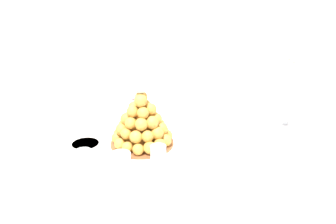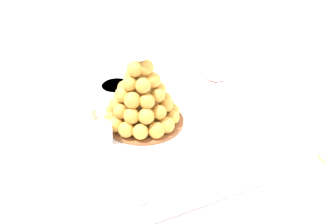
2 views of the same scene
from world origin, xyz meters
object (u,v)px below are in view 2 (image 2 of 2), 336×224
object	(u,v)px
croquembouche	(141,97)
dessert_cup_mid_left	(85,114)
dessert_cup_left	(79,93)
dessert_cup_right	(137,188)
serving_tray	(136,134)
dessert_cup_centre	(103,134)
dessert_cup_mid_right	(112,161)
wine_glass	(216,70)
creme_brulee_ramekin	(116,88)
macaron_goblet	(325,202)

from	to	relation	value
croquembouche	dessert_cup_mid_left	bearing A→B (deg)	-118.76
dessert_cup_left	dessert_cup_mid_left	distance (m)	0.12
dessert_cup_left	dessert_cup_right	xyz separation A→B (m)	(0.45, 0.00, -0.00)
serving_tray	dessert_cup_right	distance (m)	0.24
dessert_cup_mid_left	dessert_cup_right	world-z (taller)	dessert_cup_right
dessert_cup_mid_left	dessert_cup_centre	distance (m)	0.12
serving_tray	dessert_cup_mid_right	world-z (taller)	dessert_cup_mid_right
dessert_cup_left	dessert_cup_mid_left	bearing A→B (deg)	-7.71
croquembouche	wine_glass	size ratio (longest dim) A/B	1.37
dessert_cup_centre	dessert_cup_right	xyz separation A→B (m)	(0.22, 0.00, -0.00)
dessert_cup_left	dessert_cup_right	size ratio (longest dim) A/B	0.97
dessert_cup_mid_right	dessert_cup_right	world-z (taller)	dessert_cup_right
croquembouche	creme_brulee_ramekin	world-z (taller)	croquembouche
wine_glass	macaron_goblet	bearing A→B (deg)	-12.78
dessert_cup_left	dessert_cup_mid_right	world-z (taller)	dessert_cup_left
croquembouche	dessert_cup_mid_left	distance (m)	0.17
wine_glass	dessert_cup_centre	bearing A→B (deg)	-83.73
serving_tray	wine_glass	bearing A→B (deg)	97.92
serving_tray	dessert_cup_mid_right	size ratio (longest dim) A/B	10.35
dessert_cup_left	creme_brulee_ramekin	world-z (taller)	dessert_cup_left
dessert_cup_mid_left	macaron_goblet	bearing A→B (deg)	20.52
croquembouche	creme_brulee_ramekin	xyz separation A→B (m)	(-0.19, -0.00, -0.07)
dessert_cup_right	macaron_goblet	size ratio (longest dim) A/B	0.22
creme_brulee_ramekin	dessert_cup_mid_right	bearing A→B (deg)	-21.74
dessert_cup_mid_right	creme_brulee_ramekin	xyz separation A→B (m)	(-0.34, 0.14, -0.01)
serving_tray	dessert_cup_mid_left	distance (m)	0.16
dessert_cup_mid_left	dessert_cup_right	xyz separation A→B (m)	(0.34, 0.02, 0.00)
wine_glass	creme_brulee_ramekin	bearing A→B (deg)	-129.90
dessert_cup_centre	dessert_cup_left	bearing A→B (deg)	179.26
dessert_cup_mid_right	dessert_cup_right	size ratio (longest dim) A/B	1.03
serving_tray	creme_brulee_ramekin	world-z (taller)	creme_brulee_ramekin
dessert_cup_right	macaron_goblet	bearing A→B (deg)	36.40
dessert_cup_centre	dessert_cup_mid_right	xyz separation A→B (m)	(0.11, -0.01, -0.00)
croquembouche	dessert_cup_left	bearing A→B (deg)	-147.12
dessert_cup_mid_left	creme_brulee_ramekin	xyz separation A→B (m)	(-0.12, 0.13, -0.01)
serving_tray	croquembouche	world-z (taller)	croquembouche
creme_brulee_ramekin	dessert_cup_right	bearing A→B (deg)	-14.42
dessert_cup_mid_left	dessert_cup_centre	world-z (taller)	dessert_cup_centre
dessert_cup_right	wine_glass	bearing A→B (deg)	126.47
dessert_cup_centre	wine_glass	bearing A→B (deg)	96.27
macaron_goblet	wine_glass	size ratio (longest dim) A/B	1.64
serving_tray	creme_brulee_ramekin	bearing A→B (deg)	172.68
dessert_cup_left	macaron_goblet	xyz separation A→B (m)	(0.76, 0.23, 0.13)
serving_tray	wine_glass	xyz separation A→B (m)	(-0.04, 0.26, 0.11)
dessert_cup_left	dessert_cup_mid_right	xyz separation A→B (m)	(0.34, -0.02, -0.00)
dessert_cup_right	wine_glass	size ratio (longest dim) A/B	0.35
dessert_cup_centre	creme_brulee_ramekin	size ratio (longest dim) A/B	0.56
serving_tray	dessert_cup_mid_left	xyz separation A→B (m)	(-0.12, -0.10, 0.02)
serving_tray	wine_glass	world-z (taller)	wine_glass
serving_tray	macaron_goblet	world-z (taller)	macaron_goblet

